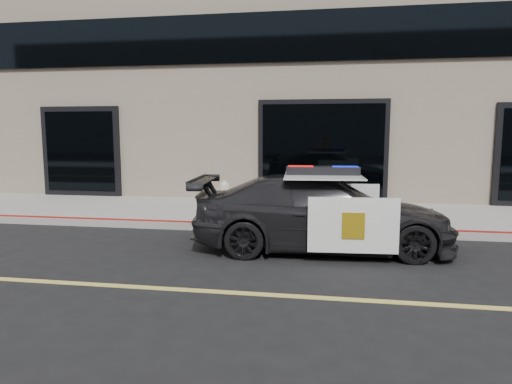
# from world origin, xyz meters

# --- Properties ---
(ground) EXTENTS (120.00, 120.00, 0.00)m
(ground) POSITION_xyz_m (0.00, 0.00, 0.00)
(ground) COLOR black
(ground) RESTS_ON ground
(sidewalk_n) EXTENTS (60.00, 3.50, 0.15)m
(sidewalk_n) POSITION_xyz_m (0.00, 5.25, 0.07)
(sidewalk_n) COLOR gray
(sidewalk_n) RESTS_ON ground
(building_n) EXTENTS (60.00, 7.00, 12.00)m
(building_n) POSITION_xyz_m (0.00, 10.50, 6.00)
(building_n) COLOR #756856
(building_n) RESTS_ON ground
(police_car) EXTENTS (2.40, 4.66, 1.45)m
(police_car) POSITION_xyz_m (-0.88, 2.37, 0.65)
(police_car) COLOR black
(police_car) RESTS_ON ground
(fire_hydrant) EXTENTS (0.35, 0.49, 0.78)m
(fire_hydrant) POSITION_xyz_m (-3.13, 4.57, 0.52)
(fire_hydrant) COLOR beige
(fire_hydrant) RESTS_ON sidewalk_n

